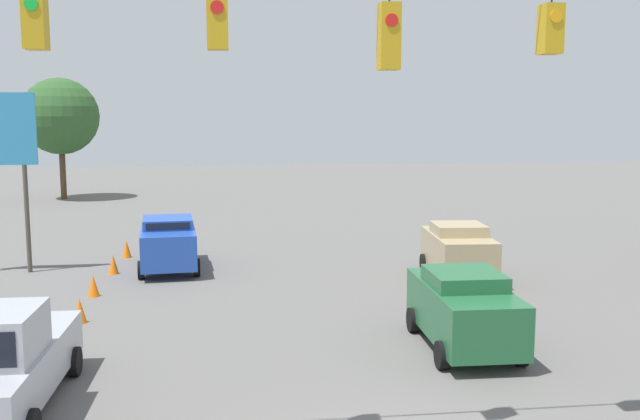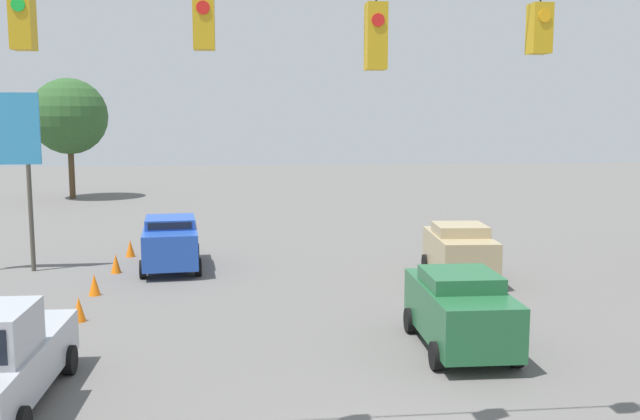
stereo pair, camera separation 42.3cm
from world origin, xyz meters
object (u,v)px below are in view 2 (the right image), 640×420
object	(u,v)px
traffic_cone_third	(79,309)
tree_horizon_left	(69,116)
traffic_cone_fifth	(116,264)
traffic_cone_second	(46,345)
sedan_tan_oncoming_far	(460,251)
traffic_cone_fourth	(94,285)
overhead_signal_span	(377,127)
sedan_green_crossing_near	(460,309)
sedan_blue_withflow_far	(171,242)
traffic_cone_farthest	(130,248)

from	to	relation	value
traffic_cone_third	tree_horizon_left	bearing A→B (deg)	-76.86
traffic_cone_fifth	traffic_cone_second	bearing A→B (deg)	89.90
sedan_tan_oncoming_far	tree_horizon_left	bearing A→B (deg)	-54.10
traffic_cone_third	traffic_cone_fourth	world-z (taller)	same
overhead_signal_span	sedan_tan_oncoming_far	bearing A→B (deg)	-113.31
sedan_green_crossing_near	sedan_blue_withflow_far	distance (m)	12.67
overhead_signal_span	tree_horizon_left	world-z (taller)	overhead_signal_span
overhead_signal_span	traffic_cone_fifth	xyz separation A→B (m)	(6.73, -14.39, -5.10)
overhead_signal_span	sedan_tan_oncoming_far	xyz separation A→B (m)	(-5.20, -12.06, -4.44)
sedan_tan_oncoming_far	tree_horizon_left	xyz separation A→B (m)	(18.82, -26.00, 4.50)
traffic_cone_fifth	tree_horizon_left	xyz separation A→B (m)	(6.89, -23.67, 5.16)
sedan_green_crossing_near	sedan_tan_oncoming_far	world-z (taller)	sedan_tan_oncoming_far
overhead_signal_span	sedan_green_crossing_near	distance (m)	7.33
traffic_cone_second	traffic_cone_third	distance (m)	3.06
sedan_tan_oncoming_far	sedan_green_crossing_near	bearing A→B (deg)	72.83
overhead_signal_span	traffic_cone_third	size ratio (longest dim) A/B	27.31
sedan_tan_oncoming_far	traffic_cone_farthest	xyz separation A→B (m)	(11.87, -5.29, -0.66)
overhead_signal_span	tree_horizon_left	distance (m)	40.43
traffic_cone_fourth	traffic_cone_farthest	bearing A→B (deg)	-91.59
sedan_blue_withflow_far	traffic_cone_farthest	distance (m)	3.11
sedan_blue_withflow_far	traffic_cone_second	distance (m)	9.88
sedan_tan_oncoming_far	tree_horizon_left	size ratio (longest dim) A/B	0.49
sedan_green_crossing_near	sedan_tan_oncoming_far	distance (m)	7.41
traffic_cone_third	traffic_cone_fifth	distance (m)	6.07
traffic_cone_fifth	traffic_cone_fourth	bearing A→B (deg)	87.96
traffic_cone_fourth	tree_horizon_left	size ratio (longest dim) A/B	0.09
overhead_signal_span	traffic_cone_third	distance (m)	11.83
traffic_cone_third	traffic_cone_fifth	bearing A→B (deg)	-89.54
overhead_signal_span	tree_horizon_left	size ratio (longest dim) A/B	2.32
sedan_green_crossing_near	traffic_cone_fourth	world-z (taller)	sedan_green_crossing_near
sedan_green_crossing_near	traffic_cone_farthest	world-z (taller)	sedan_green_crossing_near
traffic_cone_fifth	sedan_blue_withflow_far	bearing A→B (deg)	-164.05
traffic_cone_third	traffic_cone_fifth	world-z (taller)	same
sedan_tan_oncoming_far	tree_horizon_left	distance (m)	32.41
overhead_signal_span	sedan_tan_oncoming_far	size ratio (longest dim) A/B	4.70
sedan_green_crossing_near	traffic_cone_third	world-z (taller)	sedan_green_crossing_near
sedan_blue_withflow_far	traffic_cone_fourth	size ratio (longest dim) A/B	6.62
sedan_tan_oncoming_far	traffic_cone_fifth	world-z (taller)	sedan_tan_oncoming_far
overhead_signal_span	traffic_cone_fourth	world-z (taller)	overhead_signal_span
overhead_signal_span	traffic_cone_fourth	xyz separation A→B (m)	(6.85, -11.21, -5.10)
sedan_tan_oncoming_far	sedan_blue_withflow_far	bearing A→B (deg)	-15.99
sedan_green_crossing_near	traffic_cone_second	xyz separation A→B (m)	(9.76, -0.28, -0.65)
sedan_green_crossing_near	traffic_cone_third	size ratio (longest dim) A/B	6.26
sedan_green_crossing_near	traffic_cone_second	size ratio (longest dim) A/B	6.26
traffic_cone_fifth	sedan_green_crossing_near	bearing A→B (deg)	136.00
traffic_cone_fourth	sedan_tan_oncoming_far	bearing A→B (deg)	-175.93
overhead_signal_span	traffic_cone_farthest	xyz separation A→B (m)	(6.68, -17.35, -5.10)
overhead_signal_span	traffic_cone_fourth	distance (m)	14.09
tree_horizon_left	traffic_cone_third	bearing A→B (deg)	103.14
overhead_signal_span	traffic_cone_fifth	size ratio (longest dim) A/B	27.31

